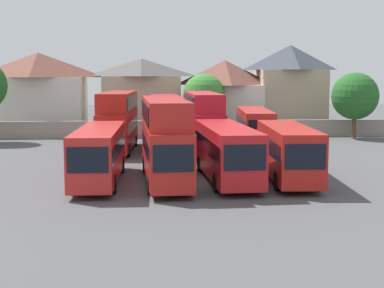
# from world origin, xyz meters

# --- Properties ---
(ground) EXTENTS (140.00, 140.00, 0.00)m
(ground) POSITION_xyz_m (0.00, 18.00, 0.00)
(ground) COLOR #4C4C4F
(depot_boundary_wall) EXTENTS (56.00, 0.50, 1.80)m
(depot_boundary_wall) POSITION_xyz_m (0.00, 24.62, 0.90)
(depot_boundary_wall) COLOR gray
(depot_boundary_wall) RESTS_ON ground
(bus_1) EXTENTS (2.68, 10.90, 3.36)m
(bus_1) POSITION_xyz_m (-5.88, 0.31, 1.92)
(bus_1) COLOR red
(bus_1) RESTS_ON ground
(bus_2) EXTENTS (2.97, 11.56, 5.12)m
(bus_2) POSITION_xyz_m (-1.86, 0.29, 2.88)
(bus_2) COLOR red
(bus_2) RESTS_ON ground
(bus_3) EXTENTS (3.12, 11.09, 3.43)m
(bus_3) POSITION_xyz_m (1.95, 0.36, 1.96)
(bus_3) COLOR red
(bus_3) RESTS_ON ground
(bus_4) EXTENTS (3.03, 10.26, 3.40)m
(bus_4) POSITION_xyz_m (5.78, 0.14, 1.94)
(bus_4) COLOR red
(bus_4) RESTS_ON ground
(bus_5) EXTENTS (3.11, 10.89, 5.09)m
(bus_5) POSITION_xyz_m (-5.54, 14.58, 2.86)
(bus_5) COLOR #B01C15
(bus_5) RESTS_ON ground
(bus_6) EXTENTS (2.96, 11.32, 4.73)m
(bus_6) POSITION_xyz_m (-1.39, 14.91, 2.67)
(bus_6) COLOR #B11427
(bus_6) RESTS_ON ground
(bus_7) EXTENTS (2.71, 11.67, 5.02)m
(bus_7) POSITION_xyz_m (1.77, 14.37, 2.83)
(bus_7) COLOR red
(bus_7) RESTS_ON ground
(bus_8) EXTENTS (3.21, 10.80, 3.52)m
(bus_8) POSITION_xyz_m (6.39, 14.95, 2.01)
(bus_8) COLOR red
(bus_8) RESTS_ON ground
(house_terrace_left) EXTENTS (10.62, 7.46, 9.02)m
(house_terrace_left) POSITION_xyz_m (-15.37, 31.18, 4.60)
(house_terrace_left) COLOR silver
(house_terrace_left) RESTS_ON ground
(house_terrace_centre) EXTENTS (9.08, 7.03, 8.36)m
(house_terrace_centre) POSITION_xyz_m (-3.77, 31.23, 4.26)
(house_terrace_centre) COLOR tan
(house_terrace_centre) RESTS_ON ground
(house_terrace_right) EXTENTS (8.20, 8.11, 8.18)m
(house_terrace_right) POSITION_xyz_m (5.84, 31.14, 4.18)
(house_terrace_right) COLOR silver
(house_terrace_right) RESTS_ON ground
(house_terrace_far_right) EXTENTS (7.92, 6.47, 9.94)m
(house_terrace_far_right) POSITION_xyz_m (13.46, 31.14, 5.07)
(house_terrace_far_right) COLOR tan
(house_terrace_far_right) RESTS_ON ground
(tree_behind_wall) EXTENTS (4.83, 4.83, 6.79)m
(tree_behind_wall) POSITION_xyz_m (18.17, 22.62, 4.36)
(tree_behind_wall) COLOR brown
(tree_behind_wall) RESTS_ON ground
(tree_right_of_lot) EXTENTS (4.65, 4.65, 6.65)m
(tree_right_of_lot) POSITION_xyz_m (3.02, 27.12, 4.31)
(tree_right_of_lot) COLOR brown
(tree_right_of_lot) RESTS_ON ground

